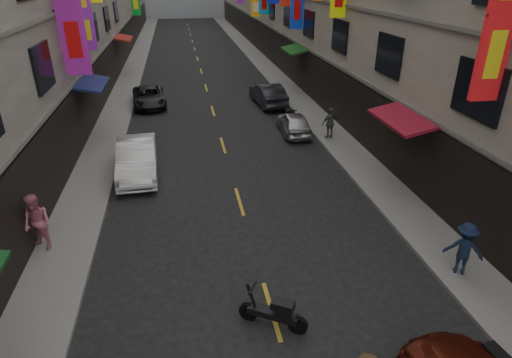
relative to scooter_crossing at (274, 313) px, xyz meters
name	(u,v)px	position (x,y,z in m)	size (l,w,h in m)	color
sidewalk_left	(131,73)	(-5.94, 30.54, -0.38)	(2.00, 90.00, 0.12)	slate
sidewalk_right	(268,68)	(6.06, 30.54, -0.38)	(2.00, 90.00, 0.12)	slate
street_awnings	(193,79)	(-1.20, 14.54, 2.56)	(13.99, 35.20, 0.41)	#12441A
lane_markings	(203,79)	(0.06, 27.54, -0.44)	(0.12, 80.20, 0.01)	gold
scooter_crossing	(274,313)	(0.00, 0.00, 0.00)	(1.61, 1.03, 1.14)	black
scooter_far_right	(290,118)	(4.19, 15.01, 0.00)	(0.50, 1.80, 1.14)	black
car_left_mid	(137,158)	(-3.94, 9.75, 0.32)	(1.60, 4.60, 1.52)	white
car_left_far	(149,97)	(-3.94, 20.38, 0.17)	(2.02, 4.38, 1.22)	black
car_right_mid	(294,123)	(4.06, 13.61, 0.16)	(1.43, 3.56, 1.21)	silver
car_right_far	(268,94)	(3.77, 19.25, 0.27)	(1.51, 4.33, 1.43)	#292830
pedestrian_lfar	(37,223)	(-6.54, 4.38, 0.62)	(0.92, 0.63, 1.89)	#D47090
pedestrian_rnear	(464,249)	(5.77, 1.01, 0.50)	(1.06, 0.55, 1.64)	#141E37
pedestrian_rfar	(330,123)	(5.65, 12.29, 0.49)	(0.95, 0.54, 1.62)	#575759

